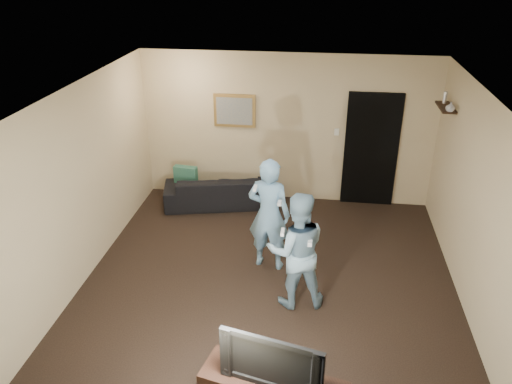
# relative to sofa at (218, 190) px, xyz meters

# --- Properties ---
(ground) EXTENTS (5.00, 5.00, 0.00)m
(ground) POSITION_rel_sofa_xyz_m (1.14, -2.07, -0.27)
(ground) COLOR black
(ground) RESTS_ON ground
(ceiling) EXTENTS (5.00, 5.00, 0.04)m
(ceiling) POSITION_rel_sofa_xyz_m (1.14, -2.07, 2.33)
(ceiling) COLOR silver
(ceiling) RESTS_ON wall_back
(wall_back) EXTENTS (5.00, 0.04, 2.60)m
(wall_back) POSITION_rel_sofa_xyz_m (1.14, 0.43, 1.03)
(wall_back) COLOR #C8B285
(wall_back) RESTS_ON ground
(wall_front) EXTENTS (5.00, 0.04, 2.60)m
(wall_front) POSITION_rel_sofa_xyz_m (1.14, -4.57, 1.03)
(wall_front) COLOR #C8B285
(wall_front) RESTS_ON ground
(wall_left) EXTENTS (0.04, 5.00, 2.60)m
(wall_left) POSITION_rel_sofa_xyz_m (-1.36, -2.07, 1.03)
(wall_left) COLOR #C8B285
(wall_left) RESTS_ON ground
(wall_right) EXTENTS (0.04, 5.00, 2.60)m
(wall_right) POSITION_rel_sofa_xyz_m (3.64, -2.07, 1.03)
(wall_right) COLOR #C8B285
(wall_right) RESTS_ON ground
(sofa) EXTENTS (1.99, 1.12, 0.55)m
(sofa) POSITION_rel_sofa_xyz_m (0.00, 0.00, 0.00)
(sofa) COLOR black
(sofa) RESTS_ON ground
(throw_pillow) EXTENTS (0.42, 0.18, 0.41)m
(throw_pillow) POSITION_rel_sofa_xyz_m (-0.58, 0.00, 0.21)
(throw_pillow) COLOR #1A5041
(throw_pillow) RESTS_ON sofa
(painting_frame) EXTENTS (0.72, 0.05, 0.57)m
(painting_frame) POSITION_rel_sofa_xyz_m (0.24, 0.41, 1.33)
(painting_frame) COLOR olive
(painting_frame) RESTS_ON wall_back
(painting_canvas) EXTENTS (0.62, 0.01, 0.47)m
(painting_canvas) POSITION_rel_sofa_xyz_m (0.24, 0.38, 1.33)
(painting_canvas) COLOR slate
(painting_canvas) RESTS_ON painting_frame
(doorway) EXTENTS (0.90, 0.06, 2.00)m
(doorway) POSITION_rel_sofa_xyz_m (2.59, 0.40, 0.73)
(doorway) COLOR black
(doorway) RESTS_ON ground
(light_switch) EXTENTS (0.08, 0.02, 0.12)m
(light_switch) POSITION_rel_sofa_xyz_m (1.99, 0.41, 1.03)
(light_switch) COLOR silver
(light_switch) RESTS_ON wall_back
(wall_shelf) EXTENTS (0.20, 0.60, 0.03)m
(wall_shelf) POSITION_rel_sofa_xyz_m (3.53, -0.27, 1.72)
(wall_shelf) COLOR black
(wall_shelf) RESTS_ON wall_right
(shelf_vase) EXTENTS (0.15, 0.15, 0.14)m
(shelf_vase) POSITION_rel_sofa_xyz_m (3.53, -0.53, 1.80)
(shelf_vase) COLOR #B1B1B6
(shelf_vase) RESTS_ON wall_shelf
(shelf_figurine) EXTENTS (0.06, 0.06, 0.18)m
(shelf_figurine) POSITION_rel_sofa_xyz_m (3.53, -0.12, 1.82)
(shelf_figurine) COLOR silver
(shelf_figurine) RESTS_ON wall_shelf
(television) EXTENTS (0.97, 0.34, 0.56)m
(television) POSITION_rel_sofa_xyz_m (1.43, -4.35, 0.50)
(television) COLOR black
(television) RESTS_ON tv_console
(wii_player_left) EXTENTS (0.66, 0.54, 1.64)m
(wii_player_left) POSITION_rel_sofa_xyz_m (1.09, -1.77, 0.55)
(wii_player_left) COLOR #6E9CBF
(wii_player_left) RESTS_ON ground
(wii_player_right) EXTENTS (0.85, 0.72, 1.55)m
(wii_player_right) POSITION_rel_sofa_xyz_m (1.52, -2.55, 0.50)
(wii_player_right) COLOR #7CA0B5
(wii_player_right) RESTS_ON ground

